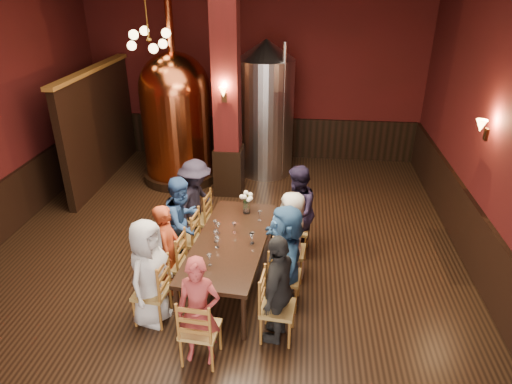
# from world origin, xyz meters

# --- Properties ---
(room) EXTENTS (10.00, 10.02, 4.50)m
(room) POSITION_xyz_m (0.00, 0.00, 2.25)
(room) COLOR black
(room) RESTS_ON ground
(wainscot_right) EXTENTS (0.08, 9.90, 1.00)m
(wainscot_right) POSITION_xyz_m (3.96, 0.00, 0.50)
(wainscot_right) COLOR black
(wainscot_right) RESTS_ON ground
(wainscot_back) EXTENTS (7.90, 0.08, 1.00)m
(wainscot_back) POSITION_xyz_m (0.00, 4.96, 0.50)
(wainscot_back) COLOR black
(wainscot_back) RESTS_ON ground
(column) EXTENTS (0.58, 0.58, 4.50)m
(column) POSITION_xyz_m (-0.30, 2.80, 2.25)
(column) COLOR #430E0E
(column) RESTS_ON ground
(partition) EXTENTS (0.22, 3.50, 2.40)m
(partition) POSITION_xyz_m (-3.20, 3.20, 1.20)
(partition) COLOR black
(partition) RESTS_ON ground
(pendant_cluster) EXTENTS (0.90, 0.90, 1.70)m
(pendant_cluster) POSITION_xyz_m (-1.80, 2.90, 3.10)
(pendant_cluster) COLOR #A57226
(pendant_cluster) RESTS_ON room
(sconce_wall) EXTENTS (0.20, 0.20, 0.36)m
(sconce_wall) POSITION_xyz_m (3.90, 0.80, 2.20)
(sconce_wall) COLOR black
(sconce_wall) RESTS_ON room
(sconce_column) EXTENTS (0.20, 0.20, 0.36)m
(sconce_column) POSITION_xyz_m (-0.30, 2.50, 2.20)
(sconce_column) COLOR black
(sconce_column) RESTS_ON column
(dining_table) EXTENTS (1.20, 2.48, 0.75)m
(dining_table) POSITION_xyz_m (0.24, -0.33, 0.69)
(dining_table) COLOR black
(dining_table) RESTS_ON ground
(chair_0) EXTENTS (0.50, 0.50, 0.92)m
(chair_0) POSITION_xyz_m (-0.69, -1.25, 0.46)
(chair_0) COLOR #925F25
(chair_0) RESTS_ON ground
(person_0) EXTENTS (0.66, 0.84, 1.52)m
(person_0) POSITION_xyz_m (-0.69, -1.25, 0.76)
(person_0) COLOR silver
(person_0) RESTS_ON ground
(chair_1) EXTENTS (0.50, 0.50, 0.92)m
(chair_1) POSITION_xyz_m (-0.63, -0.58, 0.46)
(chair_1) COLOR #925F25
(chair_1) RESTS_ON ground
(person_1) EXTENTS (0.38, 0.54, 1.40)m
(person_1) POSITION_xyz_m (-0.63, -0.58, 0.70)
(person_1) COLOR #A0391B
(person_1) RESTS_ON ground
(chair_2) EXTENTS (0.50, 0.50, 0.92)m
(chair_2) POSITION_xyz_m (-0.58, 0.08, 0.46)
(chair_2) COLOR #925F25
(chair_2) RESTS_ON ground
(person_2) EXTENTS (0.62, 0.83, 1.53)m
(person_2) POSITION_xyz_m (-0.58, 0.08, 0.76)
(person_2) COLOR navy
(person_2) RESTS_ON ground
(chair_3) EXTENTS (0.50, 0.50, 0.92)m
(chair_3) POSITION_xyz_m (-0.52, 0.74, 0.46)
(chair_3) COLOR #925F25
(chair_3) RESTS_ON ground
(person_3) EXTENTS (0.81, 1.11, 1.53)m
(person_3) POSITION_xyz_m (-0.52, 0.74, 0.77)
(person_3) COLOR black
(person_3) RESTS_ON ground
(chair_4) EXTENTS (0.50, 0.50, 0.92)m
(chair_4) POSITION_xyz_m (1.00, -1.39, 0.46)
(chair_4) COLOR #925F25
(chair_4) RESTS_ON ground
(person_4) EXTENTS (0.58, 0.95, 1.52)m
(person_4) POSITION_xyz_m (1.00, -1.39, 0.76)
(person_4) COLOR black
(person_4) RESTS_ON ground
(chair_5) EXTENTS (0.50, 0.50, 0.92)m
(chair_5) POSITION_xyz_m (1.06, -0.73, 0.46)
(chair_5) COLOR #925F25
(chair_5) RESTS_ON ground
(person_5) EXTENTS (0.69, 1.50, 1.56)m
(person_5) POSITION_xyz_m (1.06, -0.73, 0.78)
(person_5) COLOR #2C5686
(person_5) RESTS_ON ground
(chair_6) EXTENTS (0.50, 0.50, 0.92)m
(chair_6) POSITION_xyz_m (1.12, -0.07, 0.46)
(chair_6) COLOR #925F25
(chair_6) RESTS_ON ground
(person_6) EXTENTS (0.57, 0.77, 1.43)m
(person_6) POSITION_xyz_m (1.12, -0.07, 0.71)
(person_6) COLOR beige
(person_6) RESTS_ON ground
(chair_7) EXTENTS (0.50, 0.50, 0.92)m
(chair_7) POSITION_xyz_m (1.18, 0.60, 0.46)
(chair_7) COLOR #925F25
(chair_7) RESTS_ON ground
(person_7) EXTENTS (0.42, 0.78, 1.55)m
(person_7) POSITION_xyz_m (1.18, 0.60, 0.78)
(person_7) COLOR black
(person_7) RESTS_ON ground
(chair_8) EXTENTS (0.50, 0.50, 0.92)m
(chair_8) POSITION_xyz_m (0.11, -1.87, 0.46)
(chair_8) COLOR #925F25
(chair_8) RESTS_ON ground
(person_8) EXTENTS (0.53, 0.36, 1.44)m
(person_8) POSITION_xyz_m (0.11, -1.87, 0.72)
(person_8) COLOR maroon
(person_8) RESTS_ON ground
(copper_kettle) EXTENTS (1.83, 1.83, 3.98)m
(copper_kettle) POSITION_xyz_m (-1.51, 3.39, 1.45)
(copper_kettle) COLOR black
(copper_kettle) RESTS_ON ground
(steel_vessel) EXTENTS (1.51, 1.51, 3.01)m
(steel_vessel) POSITION_xyz_m (0.36, 3.98, 1.50)
(steel_vessel) COLOR #B2B2B7
(steel_vessel) RESTS_ON ground
(rose_vase) EXTENTS (0.22, 0.22, 0.38)m
(rose_vase) POSITION_xyz_m (0.36, 0.51, 1.00)
(rose_vase) COLOR white
(rose_vase) RESTS_ON dining_table
(wine_glass_0) EXTENTS (0.07, 0.07, 0.17)m
(wine_glass_0) POSITION_xyz_m (0.06, -0.98, 0.83)
(wine_glass_0) COLOR white
(wine_glass_0) RESTS_ON dining_table
(wine_glass_1) EXTENTS (0.07, 0.07, 0.17)m
(wine_glass_1) POSITION_xyz_m (-0.03, -0.09, 0.83)
(wine_glass_1) COLOR white
(wine_glass_1) RESTS_ON dining_table
(wine_glass_2) EXTENTS (0.07, 0.07, 0.17)m
(wine_glass_2) POSITION_xyz_m (0.03, -0.16, 0.83)
(wine_glass_2) COLOR white
(wine_glass_2) RESTS_ON dining_table
(wine_glass_3) EXTENTS (0.07, 0.07, 0.17)m
(wine_glass_3) POSITION_xyz_m (0.26, -0.12, 0.83)
(wine_glass_3) COLOR white
(wine_glass_3) RESTS_ON dining_table
(wine_glass_4) EXTENTS (0.07, 0.07, 0.17)m
(wine_glass_4) POSITION_xyz_m (0.03, -0.40, 0.83)
(wine_glass_4) COLOR white
(wine_glass_4) RESTS_ON dining_table
(wine_glass_5) EXTENTS (0.07, 0.07, 0.17)m
(wine_glass_5) POSITION_xyz_m (0.60, 0.29, 0.83)
(wine_glass_5) COLOR white
(wine_glass_5) RESTS_ON dining_table
(wine_glass_6) EXTENTS (0.07, 0.07, 0.17)m
(wine_glass_6) POSITION_xyz_m (0.56, -0.37, 0.83)
(wine_glass_6) COLOR white
(wine_glass_6) RESTS_ON dining_table
(wine_glass_7) EXTENTS (0.07, 0.07, 0.17)m
(wine_glass_7) POSITION_xyz_m (0.08, -0.54, 0.83)
(wine_glass_7) COLOR white
(wine_glass_7) RESTS_ON dining_table
(wine_glass_8) EXTENTS (0.07, 0.07, 0.17)m
(wine_glass_8) POSITION_xyz_m (0.56, -0.40, 0.83)
(wine_glass_8) COLOR white
(wine_glass_8) RESTS_ON dining_table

